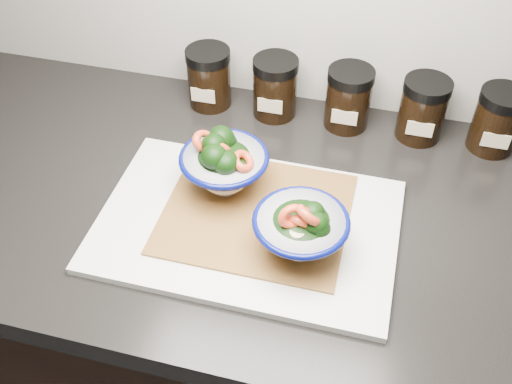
% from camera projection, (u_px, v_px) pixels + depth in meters
% --- Properties ---
extents(cabinet, '(3.43, 0.58, 0.86)m').
position_uv_depth(cabinet, '(309.00, 369.00, 1.26)').
color(cabinet, black).
rests_on(cabinet, ground).
extents(countertop, '(3.50, 0.60, 0.04)m').
position_uv_depth(countertop, '(327.00, 226.00, 0.94)').
color(countertop, black).
rests_on(countertop, cabinet).
extents(cutting_board, '(0.45, 0.30, 0.01)m').
position_uv_depth(cutting_board, '(247.00, 225.00, 0.91)').
color(cutting_board, silver).
rests_on(cutting_board, countertop).
extents(bamboo_mat, '(0.28, 0.24, 0.00)m').
position_uv_depth(bamboo_mat, '(256.00, 213.00, 0.92)').
color(bamboo_mat, '#A46D31').
rests_on(bamboo_mat, cutting_board).
extents(bowl_left, '(0.14, 0.14, 0.10)m').
position_uv_depth(bowl_left, '(224.00, 164.00, 0.93)').
color(bowl_left, white).
rests_on(bowl_left, bamboo_mat).
extents(bowl_right, '(0.14, 0.14, 0.11)m').
position_uv_depth(bowl_right, '(301.00, 230.00, 0.83)').
color(bowl_right, white).
rests_on(bowl_right, bamboo_mat).
extents(spice_jar_a, '(0.08, 0.08, 0.11)m').
position_uv_depth(spice_jar_a, '(209.00, 77.00, 1.10)').
color(spice_jar_a, black).
rests_on(spice_jar_a, countertop).
extents(spice_jar_b, '(0.08, 0.08, 0.11)m').
position_uv_depth(spice_jar_b, '(275.00, 87.00, 1.08)').
color(spice_jar_b, black).
rests_on(spice_jar_b, countertop).
extents(spice_jar_c, '(0.08, 0.08, 0.11)m').
position_uv_depth(spice_jar_c, '(348.00, 98.00, 1.06)').
color(spice_jar_c, black).
rests_on(spice_jar_c, countertop).
extents(spice_jar_d, '(0.08, 0.08, 0.11)m').
position_uv_depth(spice_jar_d, '(423.00, 109.00, 1.03)').
color(spice_jar_d, black).
rests_on(spice_jar_d, countertop).
extents(spice_jar_e, '(0.08, 0.08, 0.11)m').
position_uv_depth(spice_jar_e, '(497.00, 120.00, 1.01)').
color(spice_jar_e, black).
rests_on(spice_jar_e, countertop).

